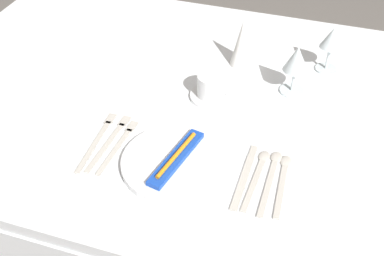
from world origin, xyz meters
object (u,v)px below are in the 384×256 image
(fork_salad, at_px, (98,139))
(wine_glass_left, at_px, (332,41))
(spoon_tea, at_px, (283,177))
(napkin_folded, at_px, (242,42))
(spoon_soup, at_px, (258,172))
(dinner_plate, at_px, (177,163))
(spoon_dessert, at_px, (272,175))
(wine_glass_centre, at_px, (296,61))
(toothbrush_package, at_px, (176,158))
(fork_inner, at_px, (110,141))
(dinner_knife, at_px, (244,178))
(coffee_cup_right, at_px, (212,85))
(fork_outer, at_px, (120,145))

(fork_salad, relative_size, wine_glass_left, 1.61)
(spoon_tea, xyz_separation_m, napkin_folded, (-0.21, 0.44, 0.08))
(spoon_soup, bearing_deg, spoon_tea, 1.44)
(dinner_plate, bearing_deg, spoon_tea, 8.23)
(spoon_dessert, height_order, wine_glass_centre, wine_glass_centre)
(toothbrush_package, relative_size, spoon_tea, 1.05)
(spoon_dessert, bearing_deg, napkin_folded, 112.39)
(napkin_folded, bearing_deg, fork_inner, -117.36)
(wine_glass_centre, distance_m, wine_glass_left, 0.16)
(fork_inner, distance_m, spoon_tea, 0.44)
(spoon_soup, relative_size, spoon_tea, 1.02)
(wine_glass_left, bearing_deg, toothbrush_package, -119.36)
(dinner_knife, relative_size, spoon_tea, 1.07)
(spoon_soup, height_order, coffee_cup_right, coffee_cup_right)
(coffee_cup_right, bearing_deg, fork_inner, -127.14)
(fork_outer, bearing_deg, spoon_dessert, 2.24)
(toothbrush_package, bearing_deg, coffee_cup_right, 88.93)
(fork_outer, relative_size, fork_salad, 0.90)
(dinner_plate, height_order, toothbrush_package, toothbrush_package)
(dinner_plate, distance_m, wine_glass_left, 0.61)
(dinner_knife, height_order, spoon_soup, spoon_soup)
(wine_glass_centre, relative_size, wine_glass_left, 1.04)
(toothbrush_package, distance_m, spoon_dessert, 0.23)
(dinner_knife, height_order, wine_glass_centre, wine_glass_centre)
(coffee_cup_right, bearing_deg, spoon_soup, -53.20)
(spoon_soup, bearing_deg, dinner_plate, -169.72)
(dinner_knife, distance_m, spoon_dessert, 0.07)
(spoon_tea, distance_m, wine_glass_left, 0.50)
(toothbrush_package, bearing_deg, spoon_soup, 10.28)
(spoon_tea, relative_size, napkin_folded, 1.30)
(spoon_soup, distance_m, wine_glass_left, 0.51)
(fork_outer, relative_size, spoon_soup, 1.00)
(dinner_plate, xyz_separation_m, spoon_tea, (0.25, 0.04, -0.01))
(fork_inner, relative_size, napkin_folded, 1.42)
(spoon_dessert, bearing_deg, dinner_plate, -170.56)
(spoon_soup, xyz_separation_m, napkin_folded, (-0.15, 0.44, 0.08))
(toothbrush_package, relative_size, fork_salad, 0.93)
(fork_inner, xyz_separation_m, dinner_knife, (0.35, -0.02, 0.00))
(spoon_dessert, xyz_separation_m, wine_glass_left, (0.07, 0.49, 0.10))
(dinner_plate, distance_m, wine_glass_centre, 0.45)
(fork_salad, relative_size, spoon_dessert, 1.06)
(fork_inner, height_order, dinner_knife, same)
(dinner_plate, distance_m, napkin_folded, 0.48)
(toothbrush_package, xyz_separation_m, wine_glass_centre, (0.22, 0.38, 0.08))
(fork_inner, height_order, spoon_tea, spoon_tea)
(toothbrush_package, height_order, coffee_cup_right, coffee_cup_right)
(fork_outer, distance_m, fork_salad, 0.06)
(napkin_folded, bearing_deg, spoon_dessert, -67.61)
(spoon_dessert, relative_size, spoon_tea, 1.06)
(fork_inner, height_order, napkin_folded, napkin_folded)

